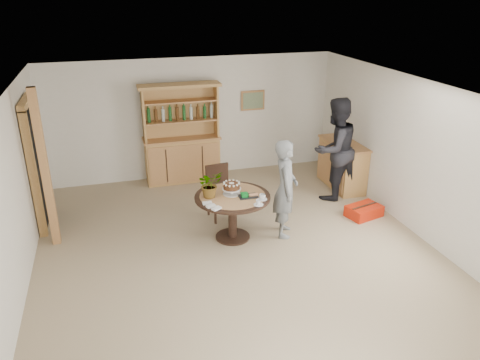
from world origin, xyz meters
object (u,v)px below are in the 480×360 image
at_px(sideboard, 342,164).
at_px(dining_table, 233,204).
at_px(teen_boy, 285,189).
at_px(adult_person, 335,149).
at_px(hutch, 182,149).
at_px(dining_chair, 219,188).
at_px(red_suitcase, 364,211).

bearing_deg(sideboard, dining_table, -152.01).
bearing_deg(teen_boy, adult_person, -32.86).
height_order(hutch, sideboard, hutch).
height_order(dining_table, adult_person, adult_person).
height_order(dining_chair, adult_person, adult_person).
distance_m(sideboard, red_suitcase, 1.42).
bearing_deg(dining_chair, hutch, 93.41).
bearing_deg(teen_boy, dining_chair, 62.01).
distance_m(dining_chair, red_suitcase, 2.61).
bearing_deg(hutch, sideboard, -22.21).
relative_size(dining_chair, adult_person, 0.48).
distance_m(hutch, teen_boy, 3.02).
bearing_deg(red_suitcase, adult_person, 86.34).
bearing_deg(hutch, dining_table, -82.58).
bearing_deg(dining_table, sideboard, 27.99).
distance_m(dining_chair, adult_person, 2.33).
height_order(teen_boy, red_suitcase, teen_boy).
xyz_separation_m(dining_chair, red_suitcase, (2.46, -0.74, -0.43)).
bearing_deg(sideboard, dining_chair, -167.45).
bearing_deg(teen_boy, hutch, 42.61).
distance_m(dining_table, dining_chair, 0.83).
xyz_separation_m(hutch, dining_chair, (0.34, -1.84, -0.15)).
distance_m(hutch, dining_chair, 1.88).
xyz_separation_m(sideboard, adult_person, (-0.42, -0.43, 0.50)).
height_order(dining_chair, teen_boy, teen_boy).
bearing_deg(dining_chair, dining_table, -96.33).
height_order(hutch, teen_boy, hutch).
xyz_separation_m(teen_boy, red_suitcase, (1.60, 0.19, -0.71)).
xyz_separation_m(teen_boy, adult_person, (1.42, 1.10, 0.17)).
xyz_separation_m(adult_person, red_suitcase, (0.18, -0.92, -0.88)).
bearing_deg(adult_person, dining_chair, -14.60).
bearing_deg(adult_person, red_suitcase, 82.19).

